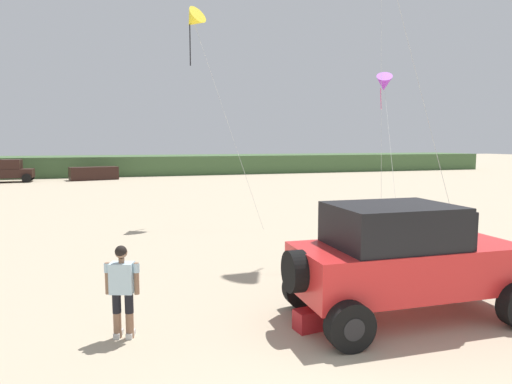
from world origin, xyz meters
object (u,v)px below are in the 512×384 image
jeep (403,258)px  distant_sedan (94,173)px  kite_yellow_diamond (193,20)px  distant_pickup (6,171)px  person_watching (122,286)px  kite_black_sled (384,84)px  cooler_box (310,320)px

jeep → distant_sedan: bearing=100.7°
jeep → kite_yellow_diamond: 14.84m
distant_pickup → kite_yellow_diamond: kite_yellow_diamond is taller
distant_pickup → person_watching: bearing=-76.1°
person_watching → kite_yellow_diamond: kite_yellow_diamond is taller
distant_sedan → person_watching: bearing=-99.8°
person_watching → kite_black_sled: bearing=42.9°
distant_pickup → jeep: bearing=-68.9°
jeep → cooler_box: 2.22m
kite_yellow_diamond → cooler_box: bearing=-90.7°
distant_sedan → kite_yellow_diamond: bearing=-90.5°
distant_pickup → kite_yellow_diamond: (12.36, -24.09, 7.75)m
jeep → distant_sedan: jeep is taller
cooler_box → kite_black_sled: 17.44m
distant_pickup → kite_black_sled: (22.11, -23.84, 5.48)m
kite_yellow_diamond → kite_black_sled: (9.74, 0.24, -2.27)m
jeep → distant_pickup: jeep is taller
cooler_box → kite_yellow_diamond: bearing=82.3°
distant_pickup → distant_sedan: 7.21m
jeep → cooler_box: (-1.98, -0.01, -1.01)m
jeep → distant_pickup: bearing=111.1°
jeep → cooler_box: size_ratio=8.72×
distant_sedan → distant_pickup: bearing=170.6°
jeep → distant_sedan: (-6.99, 37.15, -0.60)m
person_watching → distant_sedan: 36.51m
cooler_box → kite_yellow_diamond: (0.16, 12.69, 8.50)m
kite_black_sled → jeep: bearing=-121.5°
person_watching → kite_yellow_diamond: (3.45, 12.00, 7.75)m
cooler_box → distant_sedan: bearing=90.7°
jeep → person_watching: size_ratio=2.93×
cooler_box → distant_pickup: size_ratio=0.12×
cooler_box → distant_pickup: (-12.20, 36.77, 0.75)m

